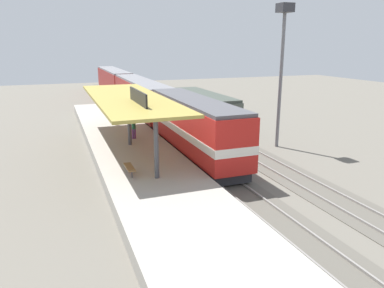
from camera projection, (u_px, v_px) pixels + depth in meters
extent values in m
plane|color=#666056|center=(207.00, 147.00, 31.55)|extent=(120.00, 120.00, 0.00)
cube|color=#565249|center=(185.00, 150.00, 30.87)|extent=(3.20, 110.00, 0.04)
cube|color=gray|center=(177.00, 150.00, 30.61)|extent=(0.10, 110.00, 0.16)
cube|color=gray|center=(193.00, 148.00, 31.10)|extent=(0.10, 110.00, 0.16)
cube|color=#565249|center=(234.00, 144.00, 32.43)|extent=(3.20, 110.00, 0.04)
cube|color=gray|center=(227.00, 145.00, 32.17)|extent=(0.10, 110.00, 0.16)
cube|color=gray|center=(241.00, 143.00, 32.66)|extent=(0.10, 110.00, 0.16)
cube|color=#9E998E|center=(130.00, 150.00, 29.19)|extent=(6.00, 44.00, 0.90)
cylinder|color=#47474C|center=(156.00, 149.00, 21.38)|extent=(0.28, 0.28, 3.60)
cylinder|color=#47474C|center=(129.00, 122.00, 28.60)|extent=(0.28, 0.28, 3.60)
cylinder|color=#47474C|center=(113.00, 107.00, 35.82)|extent=(0.28, 0.28, 3.60)
cube|color=#A38E3D|center=(128.00, 98.00, 28.10)|extent=(5.20, 18.00, 0.20)
cube|color=black|center=(138.00, 97.00, 24.71)|extent=(0.12, 4.80, 0.90)
cylinder|color=#333338|center=(132.00, 175.00, 21.78)|extent=(0.07, 0.07, 0.42)
cylinder|color=#333338|center=(128.00, 168.00, 22.96)|extent=(0.07, 0.07, 0.42)
cube|color=brown|center=(130.00, 167.00, 22.30)|extent=(0.44, 1.70, 0.08)
cube|color=#28282D|center=(194.00, 151.00, 28.80)|extent=(2.60, 13.60, 0.70)
cube|color=red|center=(194.00, 124.00, 28.24)|extent=(2.90, 14.40, 3.50)
cube|color=#4C4C51|center=(194.00, 100.00, 27.75)|extent=(2.78, 14.11, 0.24)
cube|color=silver|center=(194.00, 128.00, 28.31)|extent=(2.93, 14.43, 0.56)
cube|color=#28282D|center=(142.00, 112.00, 45.05)|extent=(2.60, 19.20, 0.70)
cube|color=maroon|center=(141.00, 96.00, 44.52)|extent=(2.90, 20.00, 3.30)
cube|color=slate|center=(141.00, 81.00, 44.06)|extent=(2.78, 19.60, 0.24)
cube|color=#28282D|center=(114.00, 92.00, 63.83)|extent=(2.60, 19.20, 0.70)
cube|color=maroon|center=(114.00, 81.00, 63.31)|extent=(2.90, 20.00, 3.30)
cube|color=slate|center=(113.00, 70.00, 62.84)|extent=(2.78, 19.60, 0.24)
cube|color=#28282D|center=(204.00, 123.00, 38.66)|extent=(2.50, 11.20, 0.70)
cube|color=#4C564C|center=(204.00, 108.00, 38.23)|extent=(2.80, 12.00, 2.60)
cube|color=#3D453D|center=(204.00, 94.00, 37.85)|extent=(2.69, 11.76, 0.24)
cylinder|color=slate|center=(280.00, 83.00, 30.44)|extent=(0.28, 0.28, 11.00)
cube|color=#333338|center=(285.00, 8.00, 28.90)|extent=(1.10, 1.10, 0.70)
cylinder|color=#663375|center=(133.00, 134.00, 30.77)|extent=(0.16, 0.16, 0.84)
cylinder|color=#663375|center=(135.00, 134.00, 30.83)|extent=(0.16, 0.16, 0.84)
cylinder|color=#23603D|center=(134.00, 125.00, 30.60)|extent=(0.34, 0.34, 0.64)
sphere|color=tan|center=(133.00, 120.00, 30.49)|extent=(0.23, 0.23, 0.23)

